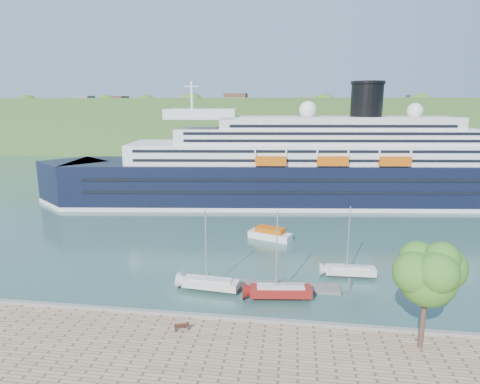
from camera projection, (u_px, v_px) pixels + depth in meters
name	position (u px, v px, depth m)	size (l,w,h in m)	color
ground	(236.00, 327.00, 40.33)	(400.00, 400.00, 0.00)	#31574E
far_hillside	(284.00, 126.00, 177.93)	(400.00, 50.00, 24.00)	#365823
quay_coping	(236.00, 318.00, 39.89)	(220.00, 0.50, 0.30)	slate
cruise_ship	(307.00, 144.00, 87.77)	(118.75, 17.29, 26.67)	black
park_bench	(182.00, 326.00, 37.91)	(1.45, 0.60, 0.93)	#432113
promenade_tree	(426.00, 292.00, 34.21)	(6.43, 6.43, 10.65)	#35661A
floating_pontoon	(259.00, 285.00, 49.07)	(19.30, 2.36, 0.43)	#69655D
sailboat_white_near	(210.00, 253.00, 47.03)	(7.43, 2.06, 9.59)	silver
sailboat_red	(281.00, 258.00, 44.98)	(7.76, 2.16, 10.03)	maroon
sailboat_white_far	(352.00, 244.00, 50.95)	(6.98, 1.94, 9.01)	silver
tender_launch	(270.00, 233.00, 66.32)	(7.19, 2.46, 1.99)	#C3530B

